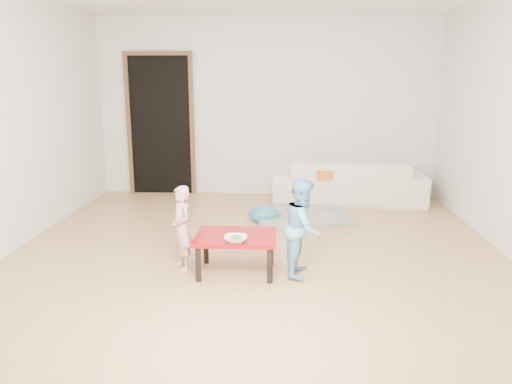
# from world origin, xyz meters

# --- Properties ---
(floor) EXTENTS (5.00, 5.00, 0.01)m
(floor) POSITION_xyz_m (0.00, 0.00, 0.00)
(floor) COLOR tan
(floor) RESTS_ON ground
(back_wall) EXTENTS (5.00, 0.02, 2.60)m
(back_wall) POSITION_xyz_m (0.00, 2.50, 1.30)
(back_wall) COLOR silver
(back_wall) RESTS_ON floor
(left_wall) EXTENTS (0.02, 5.00, 2.60)m
(left_wall) POSITION_xyz_m (-2.50, 0.00, 1.30)
(left_wall) COLOR silver
(left_wall) RESTS_ON floor
(doorway) EXTENTS (1.02, 0.08, 2.11)m
(doorway) POSITION_xyz_m (-1.60, 2.48, 1.02)
(doorway) COLOR brown
(doorway) RESTS_ON back_wall
(sofa) EXTENTS (2.15, 0.97, 0.61)m
(sofa) POSITION_xyz_m (1.18, 2.05, 0.31)
(sofa) COLOR silver
(sofa) RESTS_ON floor
(cushion) EXTENTS (0.53, 0.50, 0.12)m
(cushion) POSITION_xyz_m (0.89, 1.85, 0.46)
(cushion) COLOR orange
(cushion) RESTS_ON sofa
(red_table) EXTENTS (0.73, 0.55, 0.36)m
(red_table) POSITION_xyz_m (-0.15, -0.68, 0.18)
(red_table) COLOR maroon
(red_table) RESTS_ON floor
(bowl) EXTENTS (0.20, 0.20, 0.05)m
(bowl) POSITION_xyz_m (-0.13, -0.87, 0.39)
(bowl) COLOR white
(bowl) RESTS_ON red_table
(broccoli) EXTENTS (0.12, 0.12, 0.06)m
(broccoli) POSITION_xyz_m (-0.13, -0.87, 0.39)
(broccoli) COLOR #2D5919
(broccoli) RESTS_ON red_table
(child_pink) EXTENTS (0.32, 0.34, 0.79)m
(child_pink) POSITION_xyz_m (-0.66, -0.61, 0.39)
(child_pink) COLOR #D2606D
(child_pink) RESTS_ON floor
(child_blue) EXTENTS (0.40, 0.47, 0.88)m
(child_blue) POSITION_xyz_m (0.45, -0.67, 0.44)
(child_blue) COLOR #5FA8DD
(child_blue) RESTS_ON floor
(basin) EXTENTS (0.38, 0.38, 0.12)m
(basin) POSITION_xyz_m (0.02, 1.02, 0.06)
(basin) COLOR teal
(basin) RESTS_ON floor
(blanket) EXTENTS (1.33, 1.18, 0.06)m
(blanket) POSITION_xyz_m (0.50, 1.17, 0.03)
(blanket) COLOR #A7A493
(blanket) RESTS_ON floor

